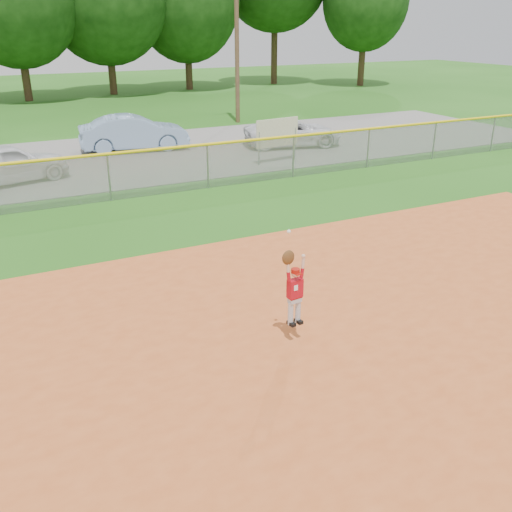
% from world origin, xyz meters
% --- Properties ---
extents(ground, '(120.00, 120.00, 0.00)m').
position_xyz_m(ground, '(0.00, 0.00, 0.00)').
color(ground, '#225A14').
rests_on(ground, ground).
extents(clay_infield, '(24.00, 16.00, 0.04)m').
position_xyz_m(clay_infield, '(0.00, -3.00, 0.02)').
color(clay_infield, '#BF5422').
rests_on(clay_infield, ground).
extents(parking_strip, '(44.00, 10.00, 0.03)m').
position_xyz_m(parking_strip, '(0.00, 16.00, 0.01)').
color(parking_strip, slate).
rests_on(parking_strip, ground).
extents(car_white_a, '(4.36, 2.64, 1.39)m').
position_xyz_m(car_white_a, '(-2.69, 13.65, 0.72)').
color(car_white_a, silver).
rests_on(car_white_a, parking_strip).
extents(car_blue, '(4.79, 2.18, 1.52)m').
position_xyz_m(car_blue, '(2.72, 17.03, 0.79)').
color(car_blue, '#7D99BA').
rests_on(car_blue, parking_strip).
extents(car_white_b, '(4.74, 3.03, 1.22)m').
position_xyz_m(car_white_b, '(9.43, 14.80, 0.64)').
color(car_white_b, silver).
rests_on(car_white_b, parking_strip).
extents(sponsor_sign, '(1.97, 0.31, 1.76)m').
position_xyz_m(sponsor_sign, '(7.23, 12.26, 1.16)').
color(sponsor_sign, gray).
rests_on(sponsor_sign, ground).
extents(outfield_fence, '(40.06, 0.10, 1.55)m').
position_xyz_m(outfield_fence, '(0.00, 10.00, 0.88)').
color(outfield_fence, gray).
rests_on(outfield_fence, ground).
extents(power_lines, '(19.40, 0.24, 9.00)m').
position_xyz_m(power_lines, '(1.00, 22.00, 4.68)').
color(power_lines, '#4C3823').
rests_on(power_lines, ground).
extents(ballplayer, '(0.47, 0.21, 1.78)m').
position_xyz_m(ballplayer, '(0.85, -0.07, 1.08)').
color(ballplayer, silver).
rests_on(ballplayer, ground).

